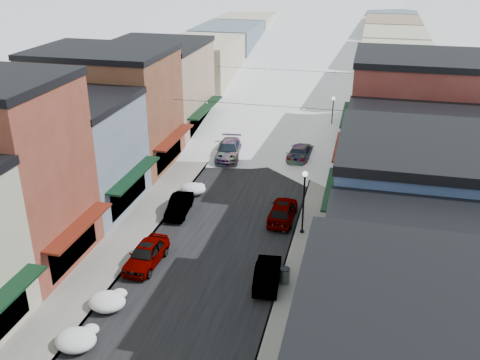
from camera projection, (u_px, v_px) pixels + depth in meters
The scene contains 29 objects.
road at pixel (291, 110), 68.50m from camera, with size 10.00×160.00×0.01m, color black.
sidewalk_left at pixel (241, 106), 69.89m from camera, with size 3.20×160.00×0.15m, color gray.
sidewalk_right at pixel (343, 113), 67.06m from camera, with size 3.20×160.00×0.15m, color gray.
curb_left at pixel (252, 107), 69.56m from camera, with size 0.10×160.00×0.15m, color slate.
curb_right at pixel (330, 112), 67.39m from camera, with size 0.10×160.00×0.15m, color slate.
bldg_l_grayblue at pixel (67, 153), 41.97m from camera, with size 11.30×9.20×9.00m.
bldg_l_brick_far at pixel (106, 108), 49.77m from camera, with size 13.30×9.20×11.00m.
bldg_l_tan at pixel (157, 88), 58.64m from camera, with size 11.30×11.20×10.00m.
bldg_r_green at pixel (443, 353), 21.11m from camera, with size 11.30×9.20×9.50m.
bldg_r_blue at pixel (428, 233), 28.90m from camera, with size 11.30×9.20×10.50m.
bldg_r_cream at pixel (424, 180), 37.09m from camera, with size 12.30×9.20×9.00m.
bldg_r_brick_far at pixel (424, 125), 44.47m from camera, with size 13.30×9.20×11.50m.
bldg_r_tan at pixel (405, 103), 53.97m from camera, with size 11.30×11.20×9.50m.
distant_blocks at pixel (313, 47), 87.31m from camera, with size 34.00×55.00×8.00m.
overhead_cables at pixel (275, 85), 54.88m from camera, with size 16.40×15.04×0.04m.
car_silver_sedan at pixel (146, 254), 35.30m from camera, with size 1.84×4.58×1.56m, color gray.
car_dark_hatch at pixel (179, 206), 42.02m from camera, with size 1.46×4.18×1.38m, color black.
car_silver_wagon at pixel (229, 150), 52.95m from camera, with size 2.28×5.61×1.63m, color #A4A7AC.
car_green_sedan at pixel (267, 273), 33.36m from camera, with size 1.51×4.32×1.42m, color black.
car_gray_suv at pixel (283, 210), 40.98m from camera, with size 1.92×4.78×1.63m, color gray.
car_black_sedan at pixel (301, 152), 52.67m from camera, with size 2.15×5.29×1.54m, color black.
car_lane_silver at pixel (265, 118), 62.79m from camera, with size 1.80×4.48×1.53m, color #AFB3B7.
car_lane_white at pixel (299, 100), 69.91m from camera, with size 2.67×5.80×1.61m, color white.
trash_can at pixel (285, 276), 33.17m from camera, with size 0.62×0.62×1.06m.
streetlamp_near at pixel (304, 194), 38.01m from camera, with size 0.40×0.40×4.86m.
streetlamp_far at pixel (333, 111), 57.78m from camera, with size 0.37×0.37×4.39m.
snow_pile_near at pixel (77, 339), 28.21m from camera, with size 2.21×2.56×0.94m.
snow_pile_mid at pixel (108, 301), 31.23m from camera, with size 2.20×2.55×0.93m.
snow_pile_far at pixel (194, 189), 45.51m from camera, with size 2.15×2.52×0.91m.
Camera 1 is at (9.24, -5.93, 19.60)m, focal length 40.00 mm.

